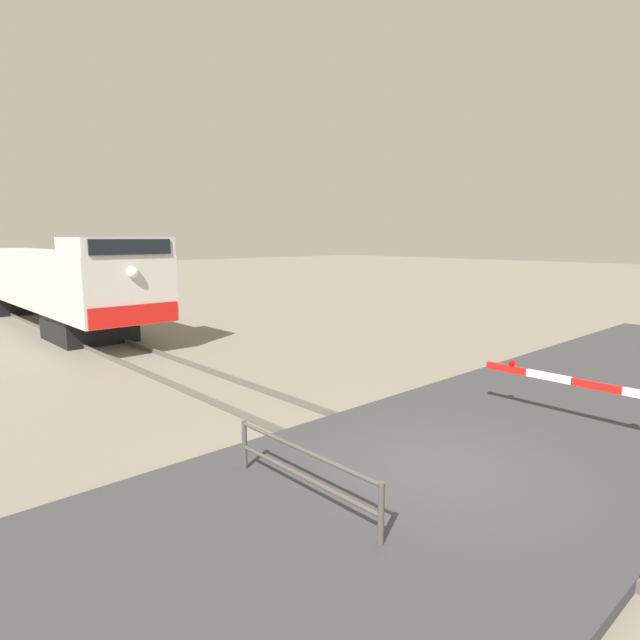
{
  "coord_description": "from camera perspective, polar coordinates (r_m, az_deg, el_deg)",
  "views": [
    {
      "loc": [
        -6.72,
        -4.5,
        3.79
      ],
      "look_at": [
        0.91,
        3.82,
        2.02
      ],
      "focal_mm": 29.41,
      "sensor_mm": 36.0,
      "label": 1
    }
  ],
  "objects": [
    {
      "name": "guard_railing",
      "position": [
        7.53,
        -1.86,
        -15.95
      ],
      "size": [
        0.08,
        2.92,
        0.95
      ],
      "color": "#4C4742",
      "rests_on": "ground_plane"
    },
    {
      "name": "road_surface",
      "position": [
        8.9,
        12.93,
        -15.96
      ],
      "size": [
        36.0,
        6.05,
        0.17
      ],
      "primitive_type": "cube",
      "color": "#38383A",
      "rests_on": "ground_plane"
    },
    {
      "name": "rail_track_left",
      "position": [
        8.37,
        9.99,
        -17.58
      ],
      "size": [
        0.08,
        80.0,
        0.15
      ],
      "primitive_type": "cube",
      "color": "#59544C",
      "rests_on": "ground_plane"
    },
    {
      "name": "ground_plane",
      "position": [
        8.93,
        12.91,
        -16.44
      ],
      "size": [
        160.0,
        160.0,
        0.0
      ],
      "primitive_type": "plane",
      "color": "gray"
    },
    {
      "name": "rail_track_right",
      "position": [
        9.45,
        15.48,
        -14.57
      ],
      "size": [
        0.08,
        80.0,
        0.15
      ],
      "primitive_type": "cube",
      "color": "#59544C",
      "rests_on": "ground_plane"
    },
    {
      "name": "locomotive",
      "position": [
        26.05,
        -27.54,
        3.93
      ],
      "size": [
        3.04,
        19.01,
        3.82
      ],
      "color": "black",
      "rests_on": "ground_plane"
    }
  ]
}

